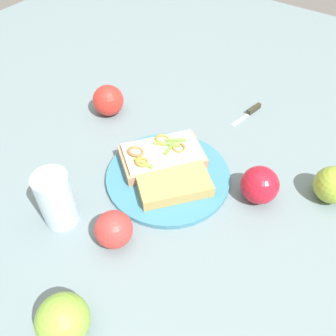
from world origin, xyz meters
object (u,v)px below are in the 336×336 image
apple_0 (333,185)px  apple_1 (260,185)px  plate (168,176)px  apple_4 (114,229)px  sandwich (162,155)px  apple_3 (63,320)px  knife (251,112)px  bread_slice_side (174,185)px  drinking_glass (56,199)px  apple_2 (108,100)px

apple_0 → apple_1: (-0.12, -0.08, 0.00)m
plate → apple_4: apple_4 is taller
sandwich → apple_3: bearing=-129.2°
apple_3 → knife: (-0.01, 0.66, -0.04)m
bread_slice_side → plate: bearing=92.6°
apple_3 → drinking_glass: drinking_glass is taller
sandwich → drinking_glass: drinking_glass is taller
sandwich → drinking_glass: bearing=-160.1°
plate → apple_2: size_ratio=3.42×
plate → apple_0: apple_0 is taller
apple_2 → drinking_glass: (0.15, -0.31, 0.02)m
sandwich → apple_4: (0.04, -0.21, 0.01)m
apple_4 → plate: bearing=92.8°
sandwich → apple_0: (0.33, 0.12, 0.01)m
apple_3 → apple_4: size_ratio=1.16×
plate → apple_3: apple_3 is taller
bread_slice_side → apple_0: size_ratio=1.92×
apple_1 → knife: apple_1 is taller
apple_2 → knife: bearing=34.6°
knife → apple_3: bearing=11.9°
plate → knife: size_ratio=2.43×
sandwich → apple_0: 0.36m
bread_slice_side → apple_4: apple_4 is taller
apple_0 → apple_4: bearing=-131.3°
apple_3 → apple_0: bearing=63.9°
apple_3 → knife: 0.66m
apple_1 → apple_2: 0.44m
apple_2 → knife: 0.37m
sandwich → bread_slice_side: sandwich is taller
apple_1 → apple_4: (-0.17, -0.25, -0.00)m
plate → apple_2: 0.27m
apple_2 → apple_3: size_ratio=0.95×
sandwich → apple_1: (0.21, 0.04, 0.01)m
apple_3 → drinking_glass: (-0.16, 0.15, 0.02)m
sandwich → plate: bearing=-88.8°
apple_0 → apple_3: size_ratio=0.93×
plate → apple_0: 0.33m
apple_0 → knife: 0.30m
apple_4 → sandwich: bearing=101.8°
sandwich → bread_slice_side: bearing=-89.4°
apple_0 → plate: bearing=-154.0°
apple_4 → drinking_glass: size_ratio=0.58×
plate → sandwich: sandwich is taller
apple_0 → apple_2: 0.56m
apple_1 → plate: bearing=-161.2°
plate → apple_0: bearing=26.0°
bread_slice_side → knife: size_ratio=1.33×
plate → bread_slice_side: bread_slice_side is taller
apple_3 → bread_slice_side: bearing=93.8°
plate → apple_1: 0.19m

